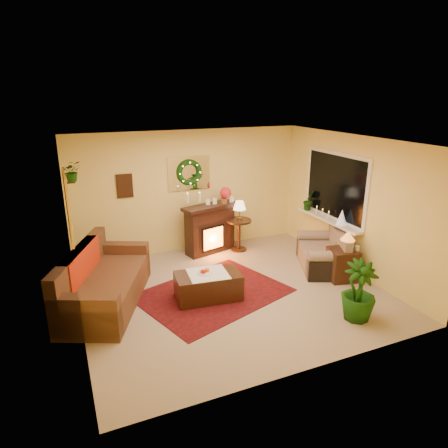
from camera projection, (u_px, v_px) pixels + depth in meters
name	position (u px, v px, depth m)	size (l,w,h in m)	color
floor	(232.00, 292.00, 6.98)	(5.00, 5.00, 0.00)	beige
ceiling	(233.00, 142.00, 6.16)	(5.00, 5.00, 0.00)	white
wall_back	(189.00, 192.00, 8.54)	(5.00, 5.00, 0.00)	#EFD88C
wall_front	(312.00, 277.00, 4.61)	(5.00, 5.00, 0.00)	#EFD88C
wall_left	(71.00, 243.00, 5.64)	(4.50, 4.50, 0.00)	#EFD88C
wall_right	(353.00, 205.00, 7.50)	(4.50, 4.50, 0.00)	#EFD88C
area_rug	(213.00, 293.00, 6.93)	(2.39, 1.80, 0.01)	#5C0B06
sofa	(106.00, 279.00, 6.49)	(0.98, 2.23, 0.96)	brown
red_throw	(104.00, 274.00, 6.61)	(0.81, 1.31, 0.02)	red
fireplace	(210.00, 228.00, 8.58)	(1.08, 0.34, 0.99)	black
poinsettia	(226.00, 193.00, 8.43)	(0.24, 0.24, 0.24)	red
mantel_candle_a	(188.00, 198.00, 8.17)	(0.06, 0.06, 0.19)	beige
mantel_candle_b	(200.00, 197.00, 8.24)	(0.06, 0.06, 0.19)	white
mantel_mirror	(189.00, 173.00, 8.39)	(0.92, 0.02, 0.72)	white
wreath	(190.00, 173.00, 8.35)	(0.55, 0.55, 0.11)	#194719
wall_art	(125.00, 186.00, 7.94)	(0.32, 0.03, 0.48)	#381E11
gold_mirror	(68.00, 207.00, 5.77)	(0.03, 0.84, 1.00)	gold
hanging_plant	(73.00, 181.00, 6.40)	(0.33, 0.28, 0.36)	#194719
loveseat	(322.00, 248.00, 7.83)	(0.78, 1.34, 0.78)	gray
window_frame	(335.00, 186.00, 7.90)	(0.03, 1.86, 1.36)	white
window_glass	(335.00, 186.00, 7.89)	(0.02, 1.70, 1.22)	black
window_sill	(328.00, 220.00, 8.08)	(0.22, 1.86, 0.04)	white
mini_tree	(342.00, 217.00, 7.65)	(0.21, 0.21, 0.31)	silver
sill_plant	(309.00, 201.00, 8.60)	(0.30, 0.24, 0.55)	#226520
side_table_round	(239.00, 236.00, 8.74)	(0.54, 0.54, 0.70)	#381F11
lamp_cream	(239.00, 212.00, 8.57)	(0.27, 0.27, 0.42)	#FAE39C
end_table_square	(342.00, 266.00, 7.39)	(0.48, 0.48, 0.59)	black
lamp_tiffany	(347.00, 242.00, 7.22)	(0.27, 0.27, 0.39)	orange
coffee_table	(208.00, 287.00, 6.71)	(1.08, 0.59, 0.45)	#3A1A0D
fruit_bowl	(205.00, 274.00, 6.65)	(0.26, 0.26, 0.06)	silver
floor_palm	(358.00, 292.00, 6.03)	(1.58, 1.58, 2.83)	black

